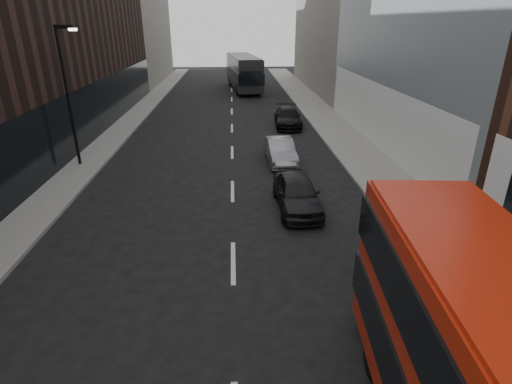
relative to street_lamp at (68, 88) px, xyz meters
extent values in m
cube|color=slate|center=(15.72, 7.00, -4.11)|extent=(3.00, 80.00, 0.15)
cube|color=slate|center=(0.22, 7.00, -4.11)|extent=(2.00, 80.00, 0.15)
cube|color=silver|center=(17.37, 3.00, -2.28)|extent=(0.35, 21.00, 3.80)
cube|color=#6A645D|center=(19.72, 26.00, 4.82)|extent=(5.00, 24.00, 18.00)
cube|color=black|center=(-3.28, 12.00, 2.82)|extent=(5.00, 24.00, 14.00)
cube|color=#6A645D|center=(-3.28, 34.00, 2.32)|extent=(5.00, 20.00, 13.00)
cylinder|color=black|center=(-0.08, 0.00, -0.53)|extent=(0.16, 0.16, 7.00)
cube|color=black|center=(0.32, 0.00, 2.87)|extent=(0.90, 0.15, 0.18)
cube|color=#FFF2CC|center=(0.72, 0.00, 2.75)|extent=(0.35, 0.22, 0.12)
cube|color=black|center=(12.46, -12.94, -2.47)|extent=(1.91, 0.26, 1.26)
cylinder|color=black|center=(11.32, -14.65, -3.73)|extent=(0.35, 0.92, 0.90)
cylinder|color=black|center=(13.26, -14.84, -3.73)|extent=(0.35, 0.92, 0.90)
cube|color=black|center=(9.63, 26.13, -2.14)|extent=(3.89, 11.74, 3.25)
cube|color=black|center=(9.63, 26.13, -2.35)|extent=(4.01, 11.80, 1.15)
cube|color=black|center=(10.28, 20.38, -2.19)|extent=(2.22, 0.33, 1.47)
cube|color=black|center=(8.99, 31.88, -2.19)|extent=(2.22, 0.33, 1.47)
cube|color=black|center=(9.63, 26.13, -0.49)|extent=(3.73, 11.27, 0.12)
cylinder|color=black|center=(8.07, 29.66, -3.66)|extent=(0.43, 1.08, 1.05)
cylinder|color=black|center=(10.37, 29.92, -3.66)|extent=(0.43, 1.08, 1.05)
cylinder|color=black|center=(8.89, 22.34, -3.66)|extent=(0.43, 1.08, 1.05)
cylinder|color=black|center=(11.20, 22.60, -3.66)|extent=(0.43, 1.08, 1.05)
imported|color=black|center=(10.92, -6.00, -3.46)|extent=(1.80, 4.28, 1.45)
imported|color=gray|center=(10.90, 0.00, -3.52)|extent=(1.59, 4.09, 1.33)
imported|color=black|center=(12.43, 8.32, -3.51)|extent=(2.15, 4.75, 1.35)
camera|label=1|loc=(8.33, -21.15, 3.10)|focal=28.00mm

